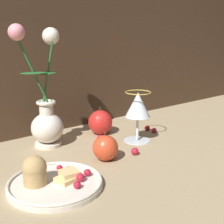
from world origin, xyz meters
name	(u,v)px	position (x,y,z in m)	size (l,w,h in m)	color
ground_plane	(106,151)	(0.00, 0.00, 0.00)	(2.40, 2.40, 0.00)	#9E8966
vase	(46,111)	(-0.11, 0.14, 0.10)	(0.15, 0.09, 0.34)	silver
plate_with_pastries	(51,180)	(-0.21, -0.09, 0.02)	(0.20, 0.20, 0.07)	silver
wine_glass	(138,107)	(0.13, 0.01, 0.10)	(0.08, 0.08, 0.15)	silver
apple_beside_vase	(100,122)	(0.08, 0.13, 0.04)	(0.08, 0.08, 0.09)	red
apple_near_glass	(105,148)	(-0.04, -0.05, 0.03)	(0.07, 0.07, 0.08)	#D14223
berry_near_plate	(147,128)	(0.22, 0.06, 0.01)	(0.02, 0.02, 0.02)	#AD192D
berry_front_center	(135,151)	(0.04, -0.07, 0.01)	(0.02, 0.02, 0.02)	#AD192D
berry_by_glass_stem	(154,130)	(0.22, 0.03, 0.01)	(0.02, 0.02, 0.02)	#AD192D
berry_under_candlestick	(113,146)	(0.02, 0.00, 0.01)	(0.02, 0.02, 0.02)	#AD192D
berry_far_right	(100,138)	(0.04, 0.08, 0.01)	(0.02, 0.02, 0.02)	#AD192D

